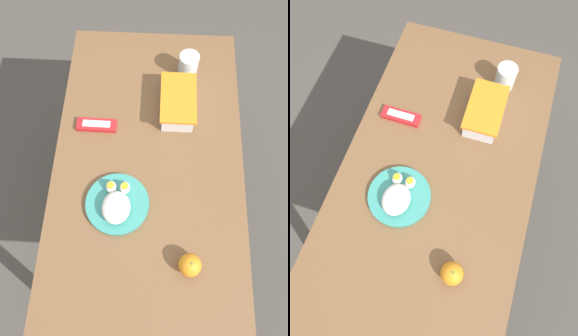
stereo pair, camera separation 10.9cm
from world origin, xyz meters
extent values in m
plane|color=#4C4742|center=(0.00, 0.00, 0.00)|extent=(10.00, 10.00, 0.00)
cube|color=brown|center=(0.00, 0.00, 0.74)|extent=(1.23, 0.66, 0.03)
cylinder|color=brown|center=(-0.55, -0.27, 0.36)|extent=(0.06, 0.06, 0.72)
cylinder|color=brown|center=(0.55, -0.27, 0.36)|extent=(0.06, 0.06, 0.72)
cylinder|color=brown|center=(-0.55, 0.27, 0.36)|extent=(0.06, 0.06, 0.72)
cube|color=white|center=(-0.25, 0.10, 0.79)|extent=(0.20, 0.11, 0.07)
cube|color=beige|center=(-0.25, 0.10, 0.78)|extent=(0.18, 0.10, 0.04)
cube|color=orange|center=(-0.25, 0.10, 0.82)|extent=(0.21, 0.13, 0.01)
ellipsoid|color=gray|center=(-0.30, 0.10, 0.79)|extent=(0.06, 0.05, 0.03)
ellipsoid|color=gray|center=(-0.19, 0.09, 0.79)|extent=(0.06, 0.05, 0.02)
sphere|color=orange|center=(0.32, 0.14, 0.79)|extent=(0.07, 0.07, 0.07)
cylinder|color=#4C662D|center=(0.32, 0.14, 0.82)|extent=(0.01, 0.01, 0.00)
cylinder|color=teal|center=(0.13, -0.09, 0.76)|extent=(0.21, 0.21, 0.02)
ellipsoid|color=white|center=(0.15, -0.09, 0.80)|extent=(0.11, 0.09, 0.05)
ellipsoid|color=white|center=(0.08, -0.12, 0.79)|extent=(0.04, 0.03, 0.03)
cylinder|color=#F4A823|center=(0.08, -0.12, 0.80)|extent=(0.02, 0.02, 0.01)
ellipsoid|color=white|center=(0.08, -0.07, 0.79)|extent=(0.04, 0.03, 0.03)
cylinder|color=#F4A823|center=(0.08, -0.07, 0.80)|extent=(0.02, 0.02, 0.01)
cube|color=red|center=(-0.16, -0.19, 0.76)|extent=(0.05, 0.14, 0.02)
cube|color=white|center=(-0.16, -0.19, 0.77)|extent=(0.03, 0.10, 0.00)
cylinder|color=silver|center=(-0.41, 0.13, 0.80)|extent=(0.07, 0.07, 0.10)
camera|label=1|loc=(0.44, 0.01, 1.79)|focal=35.00mm
camera|label=2|loc=(0.42, 0.12, 1.79)|focal=35.00mm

